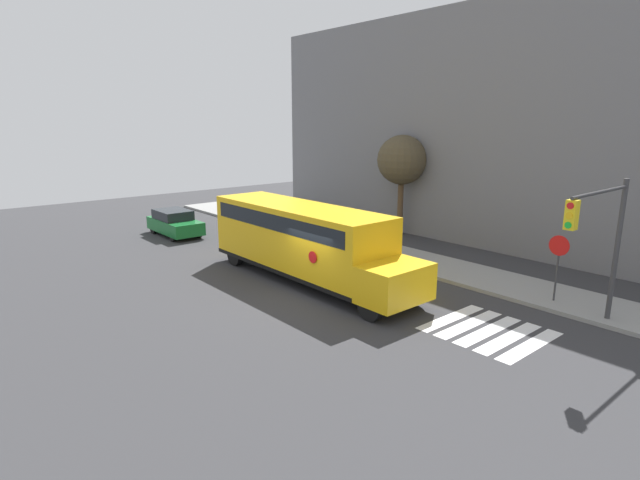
# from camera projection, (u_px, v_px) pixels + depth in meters

# --- Properties ---
(ground_plane) EXTENTS (60.00, 60.00, 0.00)m
(ground_plane) POSITION_uv_depth(u_px,v_px,m) (318.00, 296.00, 18.92)
(ground_plane) COLOR #333335
(sidewalk_strip) EXTENTS (44.00, 3.00, 0.15)m
(sidewalk_strip) POSITION_uv_depth(u_px,v_px,m) (426.00, 263.00, 22.99)
(sidewalk_strip) COLOR gray
(sidewalk_strip) RESTS_ON ground
(building_backdrop) EXTENTS (32.00, 4.00, 12.20)m
(building_backdrop) POSITION_uv_depth(u_px,v_px,m) (511.00, 128.00, 25.68)
(building_backdrop) COLOR slate
(building_backdrop) RESTS_ON ground
(crosswalk_stripes) EXTENTS (3.30, 3.20, 0.01)m
(crosswalk_stripes) POSITION_uv_depth(u_px,v_px,m) (488.00, 331.00, 15.75)
(crosswalk_stripes) COLOR white
(crosswalk_stripes) RESTS_ON ground
(school_bus) EXTENTS (10.68, 2.57, 3.09)m
(school_bus) POSITION_uv_depth(u_px,v_px,m) (304.00, 238.00, 20.49)
(school_bus) COLOR yellow
(school_bus) RESTS_ON ground
(parked_car) EXTENTS (4.05, 1.77, 1.46)m
(parked_car) POSITION_uv_depth(u_px,v_px,m) (175.00, 223.00, 28.83)
(parked_car) COLOR #196B2D
(parked_car) RESTS_ON ground
(stop_sign) EXTENTS (0.73, 0.10, 2.56)m
(stop_sign) POSITION_uv_depth(u_px,v_px,m) (558.00, 259.00, 17.64)
(stop_sign) COLOR #38383A
(stop_sign) RESTS_ON ground
(traffic_light) EXTENTS (0.28, 3.88, 4.74)m
(traffic_light) POSITION_uv_depth(u_px,v_px,m) (602.00, 233.00, 14.81)
(traffic_light) COLOR #38383A
(traffic_light) RESTS_ON ground
(tree_near_sidewalk) EXTENTS (2.79, 2.79, 5.73)m
(tree_near_sidewalk) POSITION_uv_depth(u_px,v_px,m) (402.00, 161.00, 28.13)
(tree_near_sidewalk) COLOR brown
(tree_near_sidewalk) RESTS_ON ground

